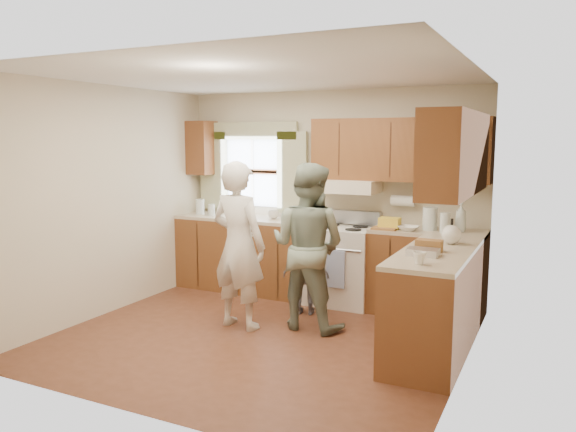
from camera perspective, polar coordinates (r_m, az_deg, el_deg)
The scene contains 6 objects.
room at distance 5.33m, azimuth -2.86°, elevation 0.60°, with size 3.80×3.80×3.80m.
kitchen_fixtures at distance 6.12m, azimuth 7.13°, elevation -2.40°, with size 3.80×2.25×2.15m.
stove at distance 6.63m, azimuth 5.51°, elevation -4.85°, with size 0.76×0.67×1.07m.
woman_left at distance 5.70m, azimuth -5.04°, elevation -2.98°, with size 0.62×0.41×1.71m, color silver.
woman_right at distance 5.68m, azimuth 2.03°, elevation -3.09°, with size 0.82×0.64×1.69m, color #253E31.
child at distance 6.19m, azimuth 1.83°, elevation -6.06°, with size 0.51×0.21×0.87m, color slate.
Camera 1 is at (2.56, -4.63, 1.93)m, focal length 35.00 mm.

